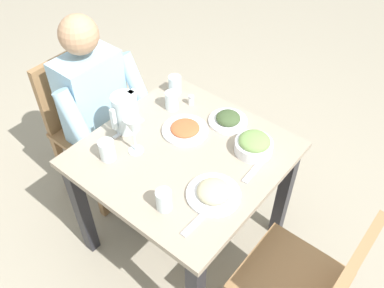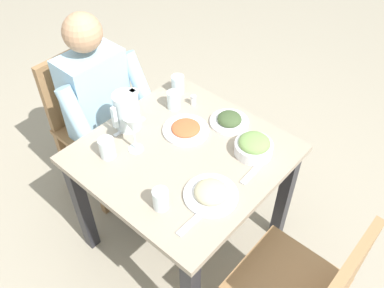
% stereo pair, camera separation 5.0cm
% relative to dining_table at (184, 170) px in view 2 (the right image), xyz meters
% --- Properties ---
extents(ground_plane, '(8.00, 8.00, 0.00)m').
position_rel_dining_table_xyz_m(ground_plane, '(0.00, 0.00, -0.58)').
color(ground_plane, '#9E937F').
extents(dining_table, '(0.85, 0.85, 0.71)m').
position_rel_dining_table_xyz_m(dining_table, '(0.00, 0.00, 0.00)').
color(dining_table, gray).
rests_on(dining_table, ground_plane).
extents(chair_near, '(0.40, 0.40, 0.87)m').
position_rel_dining_table_xyz_m(chair_near, '(0.00, -0.74, -0.09)').
color(chair_near, '#997047').
rests_on(chair_near, ground_plane).
extents(diner_near, '(0.48, 0.53, 1.17)m').
position_rel_dining_table_xyz_m(diner_near, '(0.00, -0.54, 0.06)').
color(diner_near, '#9EC6E0').
rests_on(diner_near, ground_plane).
extents(water_pitcher, '(0.16, 0.12, 0.19)m').
position_rel_dining_table_xyz_m(water_pitcher, '(0.05, -0.31, 0.22)').
color(water_pitcher, silver).
rests_on(water_pitcher, dining_table).
extents(salad_bowl, '(0.17, 0.17, 0.09)m').
position_rel_dining_table_xyz_m(salad_bowl, '(-0.21, 0.24, 0.17)').
color(salad_bowl, white).
rests_on(salad_bowl, dining_table).
extents(plate_beans, '(0.23, 0.23, 0.06)m').
position_rel_dining_table_xyz_m(plate_beans, '(0.11, 0.26, 0.14)').
color(plate_beans, white).
rests_on(plate_beans, dining_table).
extents(plate_rice_curry, '(0.22, 0.22, 0.04)m').
position_rel_dining_table_xyz_m(plate_rice_curry, '(-0.11, -0.08, 0.14)').
color(plate_rice_curry, white).
rests_on(plate_rice_curry, dining_table).
extents(plate_dolmas, '(0.19, 0.19, 0.05)m').
position_rel_dining_table_xyz_m(plate_dolmas, '(-0.29, 0.04, 0.14)').
color(plate_dolmas, white).
rests_on(plate_dolmas, dining_table).
extents(water_glass_near_right, '(0.07, 0.07, 0.10)m').
position_rel_dining_table_xyz_m(water_glass_near_right, '(-0.31, -0.32, 0.17)').
color(water_glass_near_right, silver).
rests_on(water_glass_near_right, dining_table).
extents(water_glass_by_pitcher, '(0.07, 0.07, 0.10)m').
position_rel_dining_table_xyz_m(water_glass_by_pitcher, '(-0.20, -0.25, 0.17)').
color(water_glass_by_pitcher, silver).
rests_on(water_glass_by_pitcher, dining_table).
extents(water_glass_far_right, '(0.07, 0.07, 0.10)m').
position_rel_dining_table_xyz_m(water_glass_far_right, '(0.24, -0.24, 0.17)').
color(water_glass_far_right, silver).
rests_on(water_glass_far_right, dining_table).
extents(water_glass_far_left, '(0.06, 0.06, 0.10)m').
position_rel_dining_table_xyz_m(water_glass_far_left, '(0.29, 0.14, 0.17)').
color(water_glass_far_left, silver).
rests_on(water_glass_far_left, dining_table).
extents(wine_glass, '(0.08, 0.08, 0.20)m').
position_rel_dining_table_xyz_m(wine_glass, '(0.13, -0.17, 0.27)').
color(wine_glass, silver).
rests_on(wine_glass, dining_table).
extents(salt_shaker, '(0.03, 0.03, 0.05)m').
position_rel_dining_table_xyz_m(salt_shaker, '(-0.29, -0.19, 0.15)').
color(salt_shaker, white).
rests_on(salt_shaker, dining_table).
extents(fork_near, '(0.17, 0.03, 0.01)m').
position_rel_dining_table_xyz_m(fork_near, '(0.26, 0.29, 0.13)').
color(fork_near, silver).
rests_on(fork_near, dining_table).
extents(knife_near, '(0.19, 0.03, 0.01)m').
position_rel_dining_table_xyz_m(knife_near, '(0.05, -0.30, 0.13)').
color(knife_near, silver).
rests_on(knife_near, dining_table).
extents(fork_far, '(0.17, 0.03, 0.01)m').
position_rel_dining_table_xyz_m(fork_far, '(-0.11, 0.31, 0.13)').
color(fork_far, silver).
rests_on(fork_far, dining_table).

